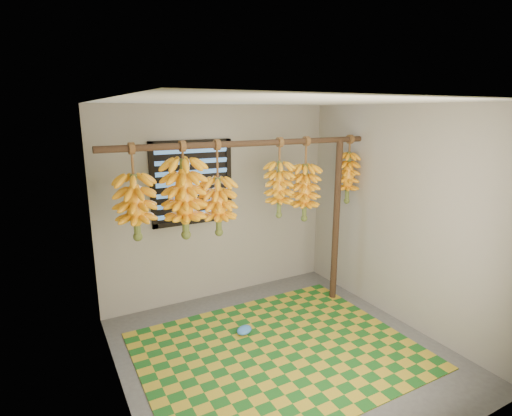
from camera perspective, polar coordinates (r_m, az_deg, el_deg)
floor at (r=4.22m, az=3.80°, el=-19.82°), size 3.00×3.00×0.01m
ceiling at (r=3.52m, az=4.44°, el=15.00°), size 3.00×3.00×0.01m
wall_back at (r=4.98m, az=-5.27°, el=0.59°), size 3.00×0.01×2.40m
wall_left at (r=3.19m, az=-19.56°, el=-7.73°), size 0.01×3.00×2.40m
wall_right at (r=4.66m, az=19.90°, el=-1.11°), size 0.01×3.00×2.40m
window at (r=4.77m, az=-9.07°, el=3.58°), size 1.00×0.04×1.00m
hanging_pole at (r=4.14m, az=-1.01°, el=9.21°), size 3.00×0.06×0.06m
support_post at (r=4.98m, az=11.37°, el=-2.00°), size 0.08×0.08×2.00m
woven_mat at (r=4.22m, az=3.17°, el=-19.62°), size 2.63×2.11×0.01m
plastic_bag at (r=4.45m, az=-1.69°, el=-17.03°), size 0.23×0.21×0.08m
banana_bunch_a at (r=3.83m, az=-16.81°, el=0.15°), size 0.37×0.37×0.89m
banana_bunch_b at (r=3.94m, az=-10.17°, el=1.35°), size 0.40×0.40×0.94m
banana_bunch_c at (r=4.09m, az=-5.40°, el=0.27°), size 0.35×0.35×0.97m
banana_bunch_d at (r=4.39m, az=3.32°, el=2.70°), size 0.33×0.33×0.87m
banana_bunch_e at (r=4.60m, az=6.99°, el=2.24°), size 0.35×0.35×0.96m
banana_bunch_f at (r=4.96m, az=13.00°, el=4.27°), size 0.26×0.26×0.82m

